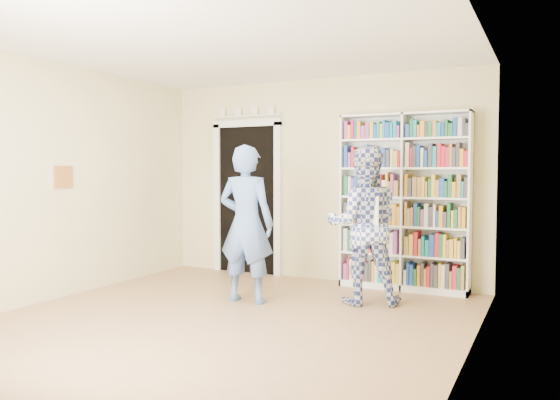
# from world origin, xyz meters

# --- Properties ---
(floor) EXTENTS (5.00, 5.00, 0.00)m
(floor) POSITION_xyz_m (0.00, 0.00, 0.00)
(floor) COLOR #A1734E
(floor) RESTS_ON ground
(ceiling) EXTENTS (5.00, 5.00, 0.00)m
(ceiling) POSITION_xyz_m (0.00, 0.00, 2.70)
(ceiling) COLOR white
(ceiling) RESTS_ON wall_back
(wall_back) EXTENTS (4.50, 0.00, 4.50)m
(wall_back) POSITION_xyz_m (0.00, 2.50, 1.35)
(wall_back) COLOR beige
(wall_back) RESTS_ON floor
(wall_left) EXTENTS (0.00, 5.00, 5.00)m
(wall_left) POSITION_xyz_m (-2.25, 0.00, 1.35)
(wall_left) COLOR beige
(wall_left) RESTS_ON floor
(wall_right) EXTENTS (0.00, 5.00, 5.00)m
(wall_right) POSITION_xyz_m (2.25, 0.00, 1.35)
(wall_right) COLOR beige
(wall_right) RESTS_ON floor
(bookshelf) EXTENTS (1.58, 0.30, 2.17)m
(bookshelf) POSITION_xyz_m (1.20, 2.34, 1.10)
(bookshelf) COLOR white
(bookshelf) RESTS_ON floor
(doorway) EXTENTS (1.10, 0.08, 2.43)m
(doorway) POSITION_xyz_m (-1.10, 2.48, 1.18)
(doorway) COLOR black
(doorway) RESTS_ON floor
(wall_art) EXTENTS (0.03, 0.25, 0.25)m
(wall_art) POSITION_xyz_m (-2.23, 0.20, 1.40)
(wall_art) COLOR brown
(wall_art) RESTS_ON wall_left
(man_blue) EXTENTS (0.68, 0.48, 1.75)m
(man_blue) POSITION_xyz_m (-0.22, 0.92, 0.88)
(man_blue) COLOR #5679C0
(man_blue) RESTS_ON floor
(man_plaid) EXTENTS (1.03, 0.92, 1.74)m
(man_plaid) POSITION_xyz_m (0.98, 1.44, 0.87)
(man_plaid) COLOR navy
(man_plaid) RESTS_ON floor
(paper_sheet) EXTENTS (0.22, 0.03, 0.31)m
(paper_sheet) POSITION_xyz_m (1.09, 1.26, 1.05)
(paper_sheet) COLOR white
(paper_sheet) RESTS_ON man_plaid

